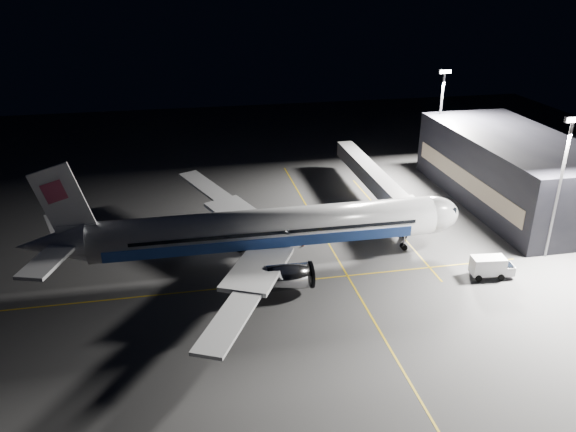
# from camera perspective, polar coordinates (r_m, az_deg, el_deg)

# --- Properties ---
(ground) EXTENTS (200.00, 200.00, 0.00)m
(ground) POSITION_cam_1_polar(r_m,az_deg,el_deg) (80.57, -2.02, -4.69)
(ground) COLOR #4C4C4F
(ground) RESTS_ON ground
(guide_line_main) EXTENTS (0.25, 80.00, 0.01)m
(guide_line_main) POSITION_cam_1_polar(r_m,az_deg,el_deg) (82.52, 4.86, -4.03)
(guide_line_main) COLOR gold
(guide_line_main) RESTS_ON ground
(guide_line_cross) EXTENTS (70.00, 0.25, 0.01)m
(guide_line_cross) POSITION_cam_1_polar(r_m,az_deg,el_deg) (75.42, -1.28, -6.82)
(guide_line_cross) COLOR gold
(guide_line_cross) RESTS_ON ground
(guide_line_side) EXTENTS (0.25, 40.00, 0.01)m
(guide_line_side) POSITION_cam_1_polar(r_m,az_deg,el_deg) (94.62, 10.24, -0.53)
(guide_line_side) COLOR gold
(guide_line_side) RESTS_ON ground
(airliner) EXTENTS (61.48, 54.22, 16.64)m
(airliner) POSITION_cam_1_polar(r_m,az_deg,el_deg) (78.09, -2.86, -1.43)
(airliner) COLOR silver
(airliner) RESTS_ON ground
(terminal) EXTENTS (18.12, 40.00, 12.00)m
(terminal) POSITION_cam_1_polar(r_m,az_deg,el_deg) (106.47, 21.89, 4.35)
(terminal) COLOR black
(terminal) RESTS_ON ground
(jet_bridge) EXTENTS (3.60, 34.40, 6.30)m
(jet_bridge) POSITION_cam_1_polar(r_m,az_deg,el_deg) (99.87, 8.81, 3.74)
(jet_bridge) COLOR #B2B2B7
(jet_bridge) RESTS_ON ground
(floodlight_mast_north) EXTENTS (2.40, 0.68, 20.70)m
(floodlight_mast_north) POSITION_cam_1_polar(r_m,az_deg,el_deg) (116.88, 15.23, 10.14)
(floodlight_mast_north) COLOR #59595E
(floodlight_mast_north) RESTS_ON ground
(floodlight_mast_south) EXTENTS (2.40, 0.67, 20.70)m
(floodlight_mast_south) POSITION_cam_1_polar(r_m,az_deg,el_deg) (85.78, 26.03, 3.66)
(floodlight_mast_south) COLOR #59595E
(floodlight_mast_south) RESTS_ON ground
(service_truck) EXTENTS (5.97, 3.03, 2.94)m
(service_truck) POSITION_cam_1_polar(r_m,az_deg,el_deg) (81.01, 19.97, -4.82)
(service_truck) COLOR white
(service_truck) RESTS_ON ground
(baggage_tug) EXTENTS (2.52, 2.03, 1.82)m
(baggage_tug) POSITION_cam_1_polar(r_m,az_deg,el_deg) (92.59, -7.20, -0.32)
(baggage_tug) COLOR black
(baggage_tug) RESTS_ON ground
(safety_cone_a) EXTENTS (0.45, 0.45, 0.67)m
(safety_cone_a) POSITION_cam_1_polar(r_m,az_deg,el_deg) (90.83, -6.66, -1.14)
(safety_cone_a) COLOR #DC5909
(safety_cone_a) RESTS_ON ground
(safety_cone_b) EXTENTS (0.39, 0.39, 0.58)m
(safety_cone_b) POSITION_cam_1_polar(r_m,az_deg,el_deg) (84.92, 1.54, -2.87)
(safety_cone_b) COLOR #DC5909
(safety_cone_b) RESTS_ON ground
(safety_cone_c) EXTENTS (0.37, 0.37, 0.56)m
(safety_cone_c) POSITION_cam_1_polar(r_m,az_deg,el_deg) (91.53, -7.52, -1.02)
(safety_cone_c) COLOR #DC5909
(safety_cone_c) RESTS_ON ground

